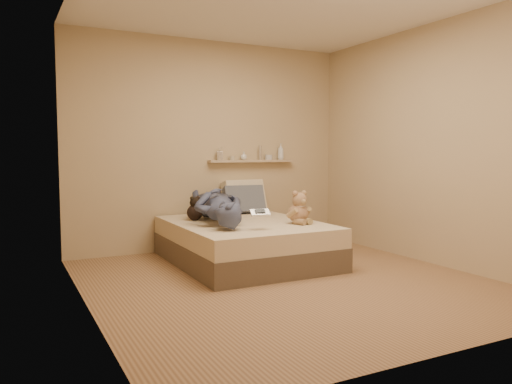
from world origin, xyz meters
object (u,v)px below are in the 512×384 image
bed (244,242)px  teddy_bear (299,210)px  pillow_grey (244,200)px  dark_plush (195,210)px  pillow_cream (244,196)px  person (216,205)px  game_console (260,212)px  wall_shelf (252,161)px

bed → teddy_bear: size_ratio=5.29×
bed → teddy_bear: bearing=-39.8°
teddy_bear → pillow_grey: bearing=97.2°
dark_plush → pillow_cream: size_ratio=0.50×
bed → pillow_grey: pillow_grey is taller
bed → pillow_grey: (0.33, 0.69, 0.40)m
person → dark_plush: bearing=-31.4°
game_console → wall_shelf: wall_shelf is taller
teddy_bear → dark_plush: teddy_bear is taller
dark_plush → pillow_cream: (0.84, 0.47, 0.08)m
bed → person: 0.52m
dark_plush → pillow_grey: pillow_grey is taller
pillow_cream → game_console: bearing=-109.6°
teddy_bear → person: person is taller
game_console → teddy_bear: teddy_bear is taller
pillow_grey → game_console: bearing=-109.0°
teddy_bear → person: bearing=142.1°
pillow_cream → bed: bearing=-115.4°
game_console → pillow_grey: bearing=71.0°
pillow_grey → person: (-0.59, -0.51, 0.02)m
dark_plush → pillow_grey: 0.84m
bed → person: person is taller
bed → dark_plush: size_ratio=6.94×
game_console → pillow_grey: (0.44, 1.27, -0.00)m
bed → dark_plush: bearing=141.2°
bed → wall_shelf: bearing=58.8°
pillow_cream → person: size_ratio=0.35×
pillow_cream → wall_shelf: bearing=26.9°
game_console → dark_plush: bearing=109.9°
pillow_grey → person: size_ratio=0.32×
pillow_cream → wall_shelf: (0.16, 0.08, 0.45)m
person → game_console: bearing=114.3°
wall_shelf → pillow_cream: bearing=-153.1°
pillow_cream → person: (-0.65, -0.65, -0.01)m
bed → dark_plush: 0.67m
game_console → person: bearing=101.4°
pillow_grey → wall_shelf: size_ratio=0.42×
pillow_grey → person: bearing=-138.8°
bed → wall_shelf: size_ratio=1.58×
wall_shelf → teddy_bear: bearing=-93.7°
game_console → pillow_cream: size_ratio=0.37×
wall_shelf → game_console: bearing=-113.9°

